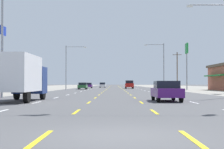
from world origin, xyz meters
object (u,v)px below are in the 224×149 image
at_px(sedan_far_left_far, 89,85).
at_px(streetlight_right_row_0, 224,42).
at_px(suv_inner_right_midfar, 129,84).
at_px(streetlight_left_row_1, 68,64).
at_px(pole_sign_right_row_2, 187,55).
at_px(sedan_inner_right_near, 166,91).
at_px(hatchback_inner_left_farther, 103,85).
at_px(streetlight_right_row_1, 162,63).
at_px(box_truck_far_left_nearest, 20,76).
at_px(pole_sign_left_row_1, 3,43).
at_px(sedan_far_left_mid, 83,86).
at_px(streetlight_left_row_0, 6,35).

distance_m(sedan_far_left_far, streetlight_right_row_0, 66.05).
bearing_deg(suv_inner_right_midfar, streetlight_left_row_1, -136.78).
bearing_deg(pole_sign_right_row_2, sedan_inner_right_near, -103.79).
distance_m(hatchback_inner_left_farther, streetlight_right_row_0, 74.20).
xyz_separation_m(streetlight_left_row_1, streetlight_right_row_1, (19.41, -0.00, 0.20)).
bearing_deg(hatchback_inner_left_farther, suv_inner_right_midfar, -70.11).
height_order(sedan_inner_right_near, pole_sign_right_row_2, pole_sign_right_row_2).
height_order(pole_sign_right_row_2, streetlight_right_row_0, pole_sign_right_row_2).
bearing_deg(suv_inner_right_midfar, sedan_far_left_far, 134.68).
height_order(sedan_inner_right_near, streetlight_right_row_1, streetlight_right_row_1).
bearing_deg(pole_sign_right_row_2, streetlight_right_row_1, 128.98).
bearing_deg(box_truck_far_left_nearest, pole_sign_left_row_1, 111.03).
bearing_deg(sedan_far_left_mid, sedan_inner_right_near, -77.80).
height_order(suv_inner_right_midfar, streetlight_left_row_0, streetlight_left_row_0).
relative_size(suv_inner_right_midfar, sedan_far_left_far, 1.09).
relative_size(streetlight_left_row_0, streetlight_right_row_0, 1.15).
xyz_separation_m(sedan_far_left_far, streetlight_left_row_0, (-2.66, -63.70, 4.89)).
height_order(sedan_far_left_mid, pole_sign_left_row_1, pole_sign_left_row_1).
bearing_deg(hatchback_inner_left_farther, streetlight_right_row_1, -67.44).
relative_size(hatchback_inner_left_farther, pole_sign_right_row_2, 0.43).
bearing_deg(pole_sign_right_row_2, suv_inner_right_midfar, 120.58).
xyz_separation_m(streetlight_right_row_0, streetlight_right_row_1, (-0.01, 40.50, 0.56)).
relative_size(pole_sign_left_row_1, streetlight_right_row_0, 1.06).
bearing_deg(sedan_far_left_far, pole_sign_right_row_2, -53.39).
distance_m(hatchback_inner_left_farther, pole_sign_right_row_2, 41.77).
height_order(box_truck_far_left_nearest, streetlight_right_row_1, streetlight_right_row_1).
bearing_deg(streetlight_right_row_1, suv_inner_right_midfar, 116.64).
xyz_separation_m(hatchback_inner_left_farther, streetlight_left_row_0, (-6.12, -72.85, 4.87)).
bearing_deg(streetlight_left_row_1, sedan_inner_right_near, -73.94).
height_order(box_truck_far_left_nearest, sedan_far_left_far, box_truck_far_left_nearest).
bearing_deg(suv_inner_right_midfar, streetlight_left_row_0, -104.15).
xyz_separation_m(sedan_inner_right_near, pole_sign_left_row_1, (-19.03, 21.96, 6.00)).
xyz_separation_m(sedan_far_left_far, streetlight_left_row_1, (-2.51, -23.20, 4.60)).
relative_size(suv_inner_right_midfar, streetlight_left_row_0, 0.50).
bearing_deg(sedan_far_left_mid, pole_sign_left_row_1, -107.38).
xyz_separation_m(box_truck_far_left_nearest, streetlight_left_row_1, (-2.92, 46.80, 3.52)).
distance_m(sedan_far_left_mid, suv_inner_right_midfar, 14.34).
bearing_deg(pole_sign_left_row_1, streetlight_left_row_0, -71.01).
xyz_separation_m(sedan_far_left_mid, sedan_far_left_far, (-0.28, 20.67, 0.00)).
bearing_deg(streetlight_right_row_1, streetlight_right_row_0, -89.99).
bearing_deg(streetlight_right_row_0, streetlight_left_row_0, 180.00).
bearing_deg(suv_inner_right_midfar, sedan_far_left_mid, -136.54).
bearing_deg(hatchback_inner_left_farther, streetlight_left_row_1, -100.46).
bearing_deg(sedan_far_left_mid, hatchback_inner_left_farther, 83.89).
bearing_deg(pole_sign_left_row_1, sedan_far_left_mid, 72.62).
distance_m(pole_sign_left_row_1, streetlight_right_row_0, 29.83).
height_order(suv_inner_right_midfar, streetlight_right_row_0, streetlight_right_row_0).
xyz_separation_m(hatchback_inner_left_farther, streetlight_left_row_1, (-5.97, -32.35, 4.58)).
xyz_separation_m(suv_inner_right_midfar, streetlight_left_row_1, (-13.19, -12.40, 4.33)).
height_order(sedan_far_left_far, streetlight_right_row_1, streetlight_right_row_1).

